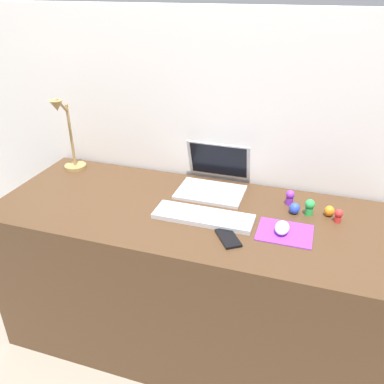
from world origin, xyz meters
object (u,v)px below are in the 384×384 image
object	(u,v)px
toy_figurine_orange	(329,211)
toy_figurine_green	(310,206)
keyboard	(203,217)
toy_figurine_purple	(290,197)
mouse	(282,228)
cell_phone	(228,238)
laptop	(214,178)
toy_figurine_red	(338,215)
toy_figurine_blue	(295,208)
desk_lamp	(67,137)

from	to	relation	value
toy_figurine_orange	toy_figurine_green	distance (m)	0.08
keyboard	toy_figurine_purple	bearing A→B (deg)	35.70
mouse	cell_phone	xyz separation A→B (m)	(-0.19, -0.11, -0.02)
laptop	cell_phone	size ratio (longest dim) A/B	2.34
keyboard	mouse	distance (m)	0.32
mouse	toy_figurine_orange	size ratio (longest dim) A/B	2.11
toy_figurine_red	toy_figurine_green	bearing A→B (deg)	168.52
laptop	mouse	size ratio (longest dim) A/B	3.12
toy_figurine_red	toy_figurine_blue	world-z (taller)	toy_figurine_red
desk_lamp	toy_figurine_orange	bearing A→B (deg)	-2.72
laptop	mouse	xyz separation A→B (m)	(0.35, -0.28, -0.03)
mouse	toy_figurine_purple	world-z (taller)	toy_figurine_purple
mouse	toy_figurine_orange	bearing A→B (deg)	47.31
keyboard	desk_lamp	size ratio (longest dim) A/B	1.06
cell_phone	toy_figurine_orange	bearing A→B (deg)	4.95
keyboard	toy_figurine_orange	xyz separation A→B (m)	(0.49, 0.18, 0.01)
toy_figurine_blue	desk_lamp	bearing A→B (deg)	175.70
desk_lamp	toy_figurine_blue	world-z (taller)	desk_lamp
desk_lamp	toy_figurine_red	size ratio (longest dim) A/B	6.72
keyboard	toy_figurine_green	bearing A→B (deg)	22.32
laptop	toy_figurine_red	xyz separation A→B (m)	(0.55, -0.14, -0.02)
laptop	toy_figurine_green	size ratio (longest dim) A/B	4.23
cell_phone	toy_figurine_red	bearing A→B (deg)	-1.49
toy_figurine_purple	toy_figurine_red	bearing A→B (deg)	-23.41
toy_figurine_orange	toy_figurine_red	bearing A→B (deg)	-48.59
toy_figurine_red	keyboard	bearing A→B (deg)	-164.58
desk_lamp	toy_figurine_green	world-z (taller)	desk_lamp
toy_figurine_purple	toy_figurine_orange	bearing A→B (deg)	-16.01
toy_figurine_blue	toy_figurine_purple	bearing A→B (deg)	110.90
laptop	toy_figurine_red	distance (m)	0.57
laptop	toy_figurine_green	distance (m)	0.45
toy_figurine_orange	toy_figurine_blue	bearing A→B (deg)	-169.98
toy_figurine_green	toy_figurine_blue	size ratio (longest dim) A/B	1.47
cell_phone	mouse	bearing A→B (deg)	-4.17
mouse	toy_figurine_orange	xyz separation A→B (m)	(0.17, 0.19, 0.00)
laptop	cell_phone	world-z (taller)	laptop
keyboard	laptop	bearing A→B (deg)	96.40
desk_lamp	laptop	bearing A→B (deg)	2.88
keyboard	cell_phone	world-z (taller)	keyboard
keyboard	toy_figurine_red	xyz separation A→B (m)	(0.52, 0.14, 0.02)
mouse	toy_figurine_green	xyz separation A→B (m)	(0.09, 0.17, 0.02)
toy_figurine_orange	toy_figurine_purple	xyz separation A→B (m)	(-0.17, 0.05, 0.01)
keyboard	toy_figurine_blue	size ratio (longest dim) A/B	8.49
cell_phone	desk_lamp	xyz separation A→B (m)	(-0.91, 0.35, 0.18)
laptop	toy_figurine_purple	world-z (taller)	laptop
mouse	toy_figurine_blue	world-z (taller)	toy_figurine_blue
toy_figurine_purple	toy_figurine_red	size ratio (longest dim) A/B	1.17
keyboard	toy_figurine_red	distance (m)	0.54
keyboard	toy_figurine_red	world-z (taller)	toy_figurine_red
toy_figurine_blue	laptop	bearing A→B (deg)	162.21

